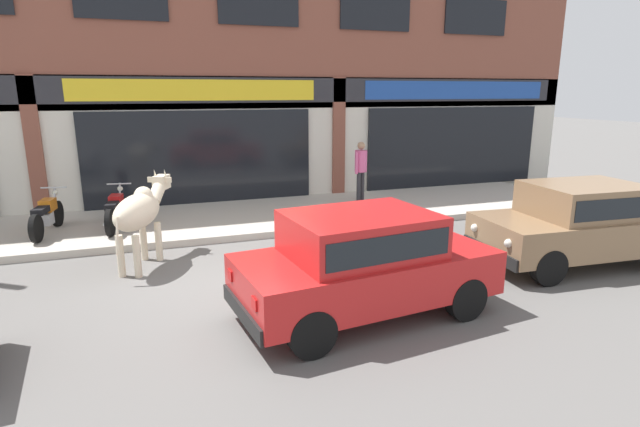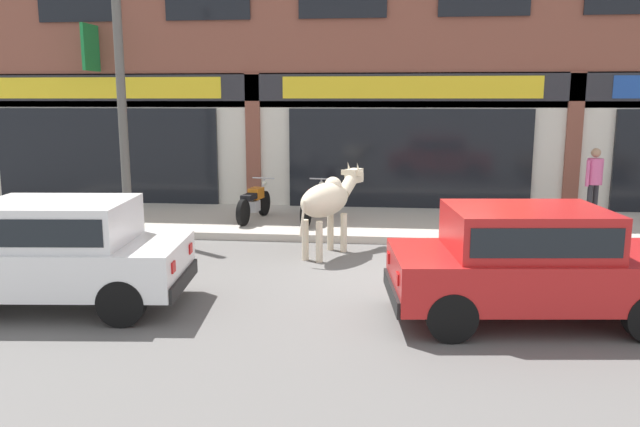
{
  "view_description": "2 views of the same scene",
  "coord_description": "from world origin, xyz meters",
  "px_view_note": "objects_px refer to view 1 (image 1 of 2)",
  "views": [
    {
      "loc": [
        -1.37,
        -7.67,
        3.03
      ],
      "look_at": [
        1.66,
        1.0,
        0.77
      ],
      "focal_mm": 28.0,
      "sensor_mm": 36.0,
      "label": 1
    },
    {
      "loc": [
        -0.48,
        -9.66,
        2.8
      ],
      "look_at": [
        -1.66,
        1.0,
        0.81
      ],
      "focal_mm": 35.0,
      "sensor_mm": 36.0,
      "label": 2
    }
  ],
  "objects_px": {
    "car_2": "(364,259)",
    "cow": "(140,211)",
    "pedestrian": "(361,165)",
    "motorcycle_0": "(47,216)",
    "car_0": "(580,220)",
    "motorcycle_1": "(116,211)"
  },
  "relations": [
    {
      "from": "cow",
      "to": "car_2",
      "type": "bearing_deg",
      "value": -47.43
    },
    {
      "from": "cow",
      "to": "car_0",
      "type": "height_order",
      "value": "cow"
    },
    {
      "from": "cow",
      "to": "car_2",
      "type": "xyz_separation_m",
      "value": [
        2.85,
        -3.11,
        -0.19
      ]
    },
    {
      "from": "cow",
      "to": "pedestrian",
      "type": "xyz_separation_m",
      "value": [
        5.47,
        2.94,
        0.13
      ]
    },
    {
      "from": "car_0",
      "to": "pedestrian",
      "type": "height_order",
      "value": "pedestrian"
    },
    {
      "from": "cow",
      "to": "pedestrian",
      "type": "relative_size",
      "value": 1.25
    },
    {
      "from": "motorcycle_0",
      "to": "pedestrian",
      "type": "height_order",
      "value": "pedestrian"
    },
    {
      "from": "motorcycle_0",
      "to": "car_2",
      "type": "bearing_deg",
      "value": -48.97
    },
    {
      "from": "cow",
      "to": "motorcycle_0",
      "type": "height_order",
      "value": "cow"
    },
    {
      "from": "pedestrian",
      "to": "cow",
      "type": "bearing_deg",
      "value": -151.77
    },
    {
      "from": "car_2",
      "to": "motorcycle_1",
      "type": "bearing_deg",
      "value": 122.01
    },
    {
      "from": "motorcycle_0",
      "to": "cow",
      "type": "bearing_deg",
      "value": -51.17
    },
    {
      "from": "motorcycle_0",
      "to": "pedestrian",
      "type": "xyz_separation_m",
      "value": [
        7.33,
        0.63,
        0.6
      ]
    },
    {
      "from": "motorcycle_1",
      "to": "pedestrian",
      "type": "distance_m",
      "value": 6.07
    },
    {
      "from": "car_2",
      "to": "cow",
      "type": "bearing_deg",
      "value": 132.57
    },
    {
      "from": "car_0",
      "to": "motorcycle_1",
      "type": "distance_m",
      "value": 9.19
    },
    {
      "from": "car_2",
      "to": "motorcycle_1",
      "type": "height_order",
      "value": "car_2"
    },
    {
      "from": "car_0",
      "to": "pedestrian",
      "type": "bearing_deg",
      "value": 109.06
    },
    {
      "from": "car_2",
      "to": "pedestrian",
      "type": "bearing_deg",
      "value": 66.57
    },
    {
      "from": "car_0",
      "to": "motorcycle_1",
      "type": "xyz_separation_m",
      "value": [
        -7.86,
        4.75,
        -0.28
      ]
    },
    {
      "from": "car_0",
      "to": "motorcycle_1",
      "type": "bearing_deg",
      "value": 148.86
    },
    {
      "from": "pedestrian",
      "to": "motorcycle_0",
      "type": "bearing_deg",
      "value": -175.07
    }
  ]
}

